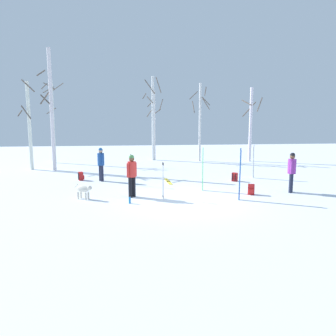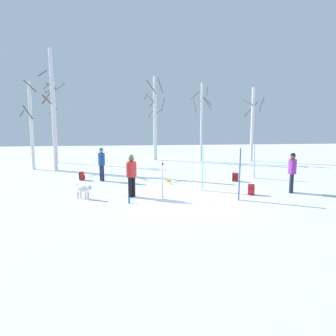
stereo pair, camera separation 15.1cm
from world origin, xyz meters
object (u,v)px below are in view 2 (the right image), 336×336
dog (84,189)px  birch_tree_5 (202,120)px  ski_pair_planted_2 (240,174)px  water_bottle_0 (129,200)px  ski_pair_lying_0 (169,181)px  birch_tree_6 (252,123)px  person_1 (131,173)px  ski_poles_0 (163,179)px  birch_tree_1 (55,119)px  birch_tree_2 (53,110)px  birch_tree_4 (156,124)px  backpack_1 (251,190)px  ski_poles_1 (131,169)px  backpack_0 (235,177)px  person_0 (102,162)px  ski_pair_planted_0 (254,162)px  ski_pair_planted_1 (203,169)px  birch_tree_0 (31,125)px  backpack_2 (82,176)px  person_2 (292,170)px  birch_tree_3 (154,117)px

dog → birch_tree_5: (7.36, 11.55, 2.78)m
ski_pair_planted_2 → water_bottle_0: ski_pair_planted_2 is taller
ski_pair_lying_0 → birch_tree_6: birch_tree_6 is taller
person_1 → ski_poles_0: bearing=-17.5°
ski_pair_planted_2 → ski_poles_0: size_ratio=1.41×
person_1 → birch_tree_1: birch_tree_1 is taller
person_1 → birch_tree_2: 9.59m
birch_tree_1 → birch_tree_4: (7.54, 0.85, -0.34)m
backpack_1 → birch_tree_5: birch_tree_5 is taller
water_bottle_0 → birch_tree_5: size_ratio=0.05×
ski_pair_lying_0 → water_bottle_0: water_bottle_0 is taller
ski_poles_1 → backpack_0: 5.33m
water_bottle_0 → dog: bearing=152.5°
person_0 → birch_tree_2: bearing=127.8°
birch_tree_5 → birch_tree_4: bearing=160.6°
person_1 → water_bottle_0: (-0.11, -1.02, -0.85)m
ski_pair_planted_0 → birch_tree_5: bearing=98.0°
backpack_1 → ski_poles_1: bearing=151.3°
ski_poles_0 → backpack_1: size_ratio=3.24×
dog → birch_tree_6: (11.21, 10.95, 2.55)m
ski_pair_lying_0 → birch_tree_6: size_ratio=0.31×
ski_poles_0 → birch_tree_1: birch_tree_1 is taller
ski_pair_lying_0 → person_1: bearing=-120.9°
person_0 → ski_pair_planted_1: ski_pair_planted_1 is taller
birch_tree_0 → birch_tree_5: size_ratio=0.93×
ski_poles_0 → birch_tree_4: birch_tree_4 is taller
ski_pair_planted_2 → ski_poles_0: (-2.91, 0.62, -0.24)m
backpack_2 → birch_tree_1: (-2.92, 7.71, 3.01)m
person_0 → birch_tree_5: 10.63m
person_2 → birch_tree_1: 17.20m
ski_pair_planted_2 → birch_tree_2: size_ratio=0.27×
birch_tree_4 → birch_tree_6: (7.28, -1.81, 0.06)m
ski_pair_lying_0 → backpack_1: (3.04, -3.39, 0.20)m
ski_pair_lying_0 → birch_tree_1: birch_tree_1 is taller
dog → birch_tree_5: size_ratio=0.13×
backpack_1 → birch_tree_6: bearing=68.3°
birch_tree_5 → dog: bearing=-122.5°
dog → backpack_0: 7.73m
backpack_1 → person_1: bearing=177.4°
ski_pair_planted_1 → water_bottle_0: bearing=-149.6°
person_0 → person_2: (8.28, -3.78, 0.00)m
person_0 → birch_tree_5: birch_tree_5 is taller
birch_tree_2 → birch_tree_5: size_ratio=1.24×
backpack_2 → birch_tree_2: size_ratio=0.06×
ski_poles_1 → birch_tree_1: birch_tree_1 is taller
birch_tree_0 → backpack_2: bearing=-49.9°
backpack_2 → birch_tree_2: birch_tree_2 is taller
birch_tree_2 → birch_tree_3: (6.65, 4.73, -0.33)m
birch_tree_3 → person_0: bearing=-111.2°
birch_tree_2 → person_2: bearing=-34.6°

